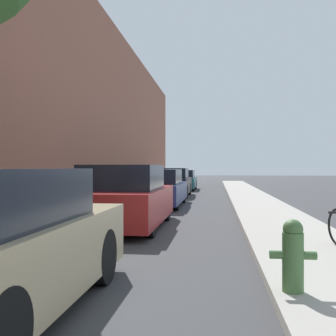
{
  "coord_description": "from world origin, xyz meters",
  "views": [
    {
      "loc": [
        1.3,
        1.81,
        1.47
      ],
      "look_at": [
        0.16,
        11.11,
        1.45
      ],
      "focal_mm": 42.19,
      "sensor_mm": 36.0,
      "label": 1
    }
  ],
  "objects": [
    {
      "name": "sidewalk_right",
      "position": [
        2.9,
        16.0,
        0.06
      ],
      "size": [
        2.0,
        52.0,
        0.12
      ],
      "color": "#ADA89E",
      "rests_on": "ground"
    },
    {
      "name": "parked_car_red",
      "position": [
        -0.92,
        11.23,
        0.71
      ],
      "size": [
        1.89,
        4.24,
        1.53
      ],
      "color": "black",
      "rests_on": "ground"
    },
    {
      "name": "parked_car_teal",
      "position": [
        -0.96,
        27.57,
        0.62
      ],
      "size": [
        1.81,
        4.19,
        1.3
      ],
      "color": "black",
      "rests_on": "ground"
    },
    {
      "name": "ground_plane",
      "position": [
        0.0,
        16.0,
        0.0
      ],
      "size": [
        120.0,
        120.0,
        0.0
      ],
      "primitive_type": "plane",
      "color": "#3D3D3F"
    },
    {
      "name": "fire_hydrant",
      "position": [
        2.13,
        6.21,
        0.52
      ],
      "size": [
        0.49,
        0.23,
        0.79
      ],
      "color": "#47703D",
      "rests_on": "sidewalk_right"
    },
    {
      "name": "parked_car_black",
      "position": [
        -0.91,
        21.76,
        0.68
      ],
      "size": [
        1.7,
        3.93,
        1.44
      ],
      "color": "black",
      "rests_on": "ground"
    },
    {
      "name": "sidewalk_left",
      "position": [
        -2.9,
        16.0,
        0.06
      ],
      "size": [
        2.0,
        52.0,
        0.12
      ],
      "color": "#ADA89E",
      "rests_on": "ground"
    },
    {
      "name": "building_facade_left",
      "position": [
        -4.25,
        16.0,
        4.42
      ],
      "size": [
        0.7,
        52.0,
        8.85
      ],
      "color": "#9E604C",
      "rests_on": "ground"
    },
    {
      "name": "parked_car_navy",
      "position": [
        -0.92,
        16.62,
        0.67
      ],
      "size": [
        1.91,
        4.64,
        1.39
      ],
      "color": "black",
      "rests_on": "ground"
    }
  ]
}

